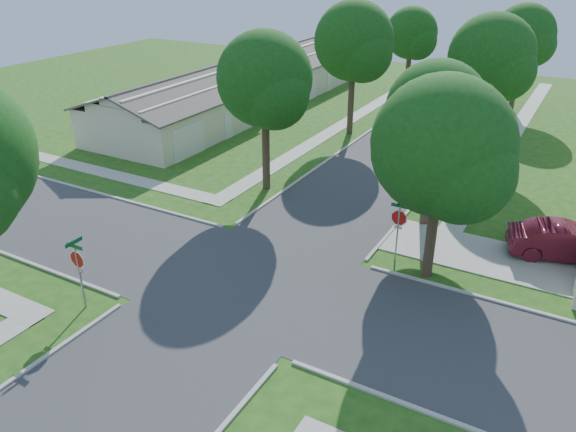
# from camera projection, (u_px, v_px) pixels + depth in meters

# --- Properties ---
(ground) EXTENTS (100.00, 100.00, 0.00)m
(ground) POSITION_uv_depth(u_px,v_px,m) (251.00, 282.00, 23.72)
(ground) COLOR #1F4C14
(ground) RESTS_ON ground
(road_ns) EXTENTS (7.00, 100.00, 0.02)m
(road_ns) POSITION_uv_depth(u_px,v_px,m) (251.00, 282.00, 23.71)
(road_ns) COLOR #333335
(road_ns) RESTS_ON ground
(sidewalk_ne) EXTENTS (1.20, 40.00, 0.04)m
(sidewalk_ne) POSITION_uv_depth(u_px,v_px,m) (511.00, 137.00, 41.40)
(sidewalk_ne) COLOR #9E9B91
(sidewalk_ne) RESTS_ON ground
(sidewalk_nw) EXTENTS (1.20, 40.00, 0.04)m
(sidewalk_nw) POSITION_uv_depth(u_px,v_px,m) (358.00, 115.00, 46.77)
(sidewalk_nw) COLOR #9E9B91
(sidewalk_nw) RESTS_ON ground
(driveway) EXTENTS (8.80, 3.60, 0.05)m
(driveway) POSITION_uv_depth(u_px,v_px,m) (479.00, 254.00, 25.79)
(driveway) COLOR #9E9B91
(driveway) RESTS_ON ground
(stop_sign_sw) EXTENTS (1.05, 0.80, 2.98)m
(stop_sign_sw) POSITION_uv_depth(u_px,v_px,m) (78.00, 262.00, 21.21)
(stop_sign_sw) COLOR gray
(stop_sign_sw) RESTS_ON ground
(stop_sign_ne) EXTENTS (1.05, 0.80, 2.98)m
(stop_sign_ne) POSITION_uv_depth(u_px,v_px,m) (399.00, 220.00, 24.44)
(stop_sign_ne) COLOR gray
(stop_sign_ne) RESTS_ON ground
(tree_e_near) EXTENTS (4.97, 4.80, 8.28)m
(tree_e_near) POSITION_uv_depth(u_px,v_px,m) (437.00, 116.00, 26.21)
(tree_e_near) COLOR #38281C
(tree_e_near) RESTS_ON ground
(tree_e_mid) EXTENTS (5.59, 5.40, 9.21)m
(tree_e_mid) POSITION_uv_depth(u_px,v_px,m) (492.00, 61.00, 35.35)
(tree_e_mid) COLOR #38281C
(tree_e_mid) RESTS_ON ground
(tree_e_far) EXTENTS (5.17, 5.00, 8.72)m
(tree_e_far) POSITION_uv_depth(u_px,v_px,m) (524.00, 38.00, 45.66)
(tree_e_far) COLOR #38281C
(tree_e_far) RESTS_ON ground
(tree_w_near) EXTENTS (5.38, 5.20, 8.97)m
(tree_w_near) POSITION_uv_depth(u_px,v_px,m) (266.00, 84.00, 30.15)
(tree_w_near) COLOR #38281C
(tree_w_near) RESTS_ON ground
(tree_w_mid) EXTENTS (5.80, 5.60, 9.56)m
(tree_w_mid) POSITION_uv_depth(u_px,v_px,m) (355.00, 45.00, 39.39)
(tree_w_mid) COLOR #38281C
(tree_w_mid) RESTS_ON ground
(tree_w_far) EXTENTS (4.76, 4.60, 8.04)m
(tree_w_far) POSITION_uv_depth(u_px,v_px,m) (412.00, 36.00, 50.01)
(tree_w_far) COLOR #38281C
(tree_w_far) RESTS_ON ground
(tree_ne_corner) EXTENTS (5.80, 5.60, 8.66)m
(tree_ne_corner) POSITION_uv_depth(u_px,v_px,m) (443.00, 152.00, 21.76)
(tree_ne_corner) COLOR #38281C
(tree_ne_corner) RESTS_ON ground
(house_nw_near) EXTENTS (8.42, 13.60, 4.23)m
(house_nw_near) POSITION_uv_depth(u_px,v_px,m) (179.00, 113.00, 41.85)
(house_nw_near) COLOR beige
(house_nw_near) RESTS_ON ground
(house_nw_far) EXTENTS (8.42, 13.60, 4.23)m
(house_nw_far) POSITION_uv_depth(u_px,v_px,m) (290.00, 72.00, 55.18)
(house_nw_far) COLOR beige
(house_nw_far) RESTS_ON ground
(car_driveway) EXTENTS (5.24, 3.08, 1.63)m
(car_driveway) POSITION_uv_depth(u_px,v_px,m) (566.00, 242.00, 25.21)
(car_driveway) COLOR #571120
(car_driveway) RESTS_ON ground
(car_curb_east) EXTENTS (1.98, 3.93, 1.29)m
(car_curb_east) POSITION_uv_depth(u_px,v_px,m) (483.00, 108.00, 46.31)
(car_curb_east) COLOR black
(car_curb_east) RESTS_ON ground
(car_curb_west) EXTENTS (1.72, 4.02, 1.16)m
(car_curb_west) POSITION_uv_depth(u_px,v_px,m) (431.00, 86.00, 53.76)
(car_curb_west) COLOR black
(car_curb_west) RESTS_ON ground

